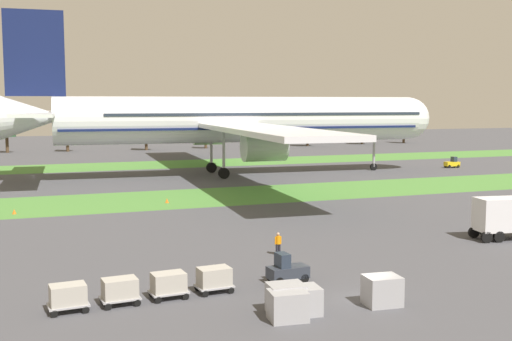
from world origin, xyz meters
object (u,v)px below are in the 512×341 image
(pushback_tractor, at_px, (452,163))
(uld_container_1, at_px, (286,298))
(uld_container_0, at_px, (288,306))
(taxiway_marker_1, at_px, (167,201))
(cargo_dolly_third, at_px, (120,289))
(uld_container_3, at_px, (302,300))
(cargo_dolly_lead, at_px, (214,278))
(cargo_dolly_second, at_px, (169,283))
(uld_container_2, at_px, (382,291))
(taxiway_marker_0, at_px, (14,212))
(ground_crew_marshaller, at_px, (278,243))
(catering_truck, at_px, (512,216))
(baggage_tug, at_px, (287,270))
(airliner, at_px, (232,119))
(cargo_dolly_fourth, at_px, (68,296))

(pushback_tractor, distance_m, uld_container_1, 85.14)
(uld_container_0, bearing_deg, taxiway_marker_1, 86.62)
(cargo_dolly_third, height_order, uld_container_3, cargo_dolly_third)
(cargo_dolly_lead, relative_size, cargo_dolly_second, 1.00)
(uld_container_2, bearing_deg, cargo_dolly_lead, 145.56)
(taxiway_marker_0, bearing_deg, uld_container_3, -68.69)
(taxiway_marker_1, bearing_deg, ground_crew_marshaller, -84.66)
(catering_truck, distance_m, ground_crew_marshaller, 20.98)
(cargo_dolly_third, height_order, uld_container_2, uld_container_2)
(uld_container_3, xyz_separation_m, taxiway_marker_1, (1.35, 40.78, -0.51))
(cargo_dolly_third, distance_m, uld_container_3, 10.48)
(cargo_dolly_second, bearing_deg, taxiway_marker_0, -169.44)
(catering_truck, xyz_separation_m, pushback_tractor, (32.96, 50.93, -1.14))
(baggage_tug, bearing_deg, airliner, 160.89)
(taxiway_marker_1, bearing_deg, uld_container_2, -84.92)
(baggage_tug, distance_m, cargo_dolly_lead, 5.03)
(ground_crew_marshaller, bearing_deg, cargo_dolly_third, 26.95)
(uld_container_2, bearing_deg, cargo_dolly_fourth, 163.41)
(airliner, bearing_deg, catering_truck, 11.82)
(ground_crew_marshaller, xyz_separation_m, taxiway_marker_1, (-2.59, 27.74, -0.68))
(cargo_dolly_second, relative_size, taxiway_marker_0, 4.41)
(taxiway_marker_0, xyz_separation_m, taxiway_marker_1, (16.58, 1.72, 0.01))
(airliner, relative_size, uld_container_0, 43.27)
(uld_container_3, bearing_deg, baggage_tug, 74.52)
(pushback_tractor, distance_m, uld_container_2, 81.82)
(cargo_dolly_lead, bearing_deg, taxiway_marker_1, 168.03)
(baggage_tug, height_order, taxiway_marker_1, baggage_tug)
(cargo_dolly_fourth, height_order, taxiway_marker_0, cargo_dolly_fourth)
(cargo_dolly_third, relative_size, pushback_tractor, 0.86)
(cargo_dolly_second, distance_m, ground_crew_marshaller, 12.79)
(baggage_tug, bearing_deg, uld_container_1, -27.79)
(catering_truck, bearing_deg, cargo_dolly_lead, -69.01)
(ground_crew_marshaller, height_order, uld_container_3, ground_crew_marshaller)
(cargo_dolly_fourth, bearing_deg, uld_container_0, 59.01)
(pushback_tractor, bearing_deg, catering_truck, 150.82)
(uld_container_0, relative_size, uld_container_3, 1.00)
(airliner, xyz_separation_m, cargo_dolly_fourth, (-29.26, -60.07, -8.00))
(ground_crew_marshaller, distance_m, taxiway_marker_0, 32.33)
(airliner, xyz_separation_m, uld_container_2, (-12.22, -65.14, -8.06))
(uld_container_2, bearing_deg, catering_truck, 30.23)
(baggage_tug, bearing_deg, ground_crew_marshaller, 157.73)
(uld_container_1, bearing_deg, pushback_tractor, 46.58)
(cargo_dolly_second, relative_size, taxiway_marker_1, 4.32)
(baggage_tug, xyz_separation_m, uld_container_0, (-2.73, -6.54, -0.01))
(taxiway_marker_1, bearing_deg, cargo_dolly_second, -102.12)
(taxiway_marker_1, bearing_deg, baggage_tug, -89.52)
(uld_container_0, relative_size, uld_container_2, 1.00)
(baggage_tug, xyz_separation_m, uld_container_2, (3.35, -6.11, 0.04))
(pushback_tractor, xyz_separation_m, uld_container_2, (-52.80, -62.50, 0.04))
(baggage_tug, relative_size, uld_container_3, 1.35)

